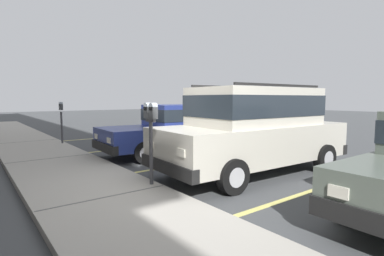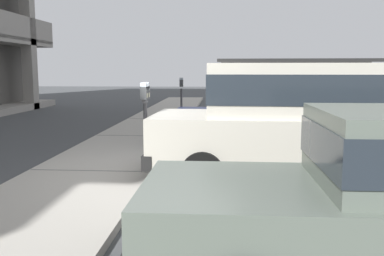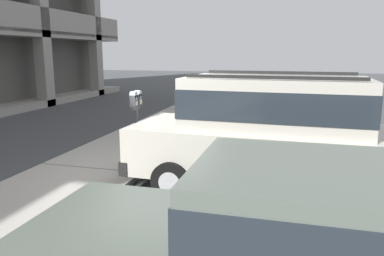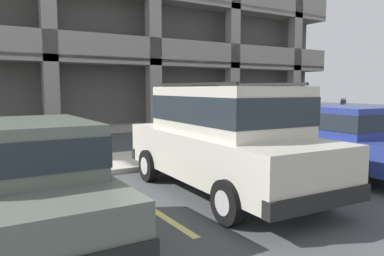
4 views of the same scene
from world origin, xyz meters
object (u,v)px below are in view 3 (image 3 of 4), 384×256
Objects in this scene: red_sedan at (297,252)px; parking_meter_near at (136,111)px; dark_hatchback at (276,115)px; silver_suv at (272,130)px; parking_meter_far at (210,88)px.

red_sedan is 4.79m from parking_meter_near.
red_sedan is at bearing -141.55° from parking_meter_near.
parking_meter_near is (-2.92, 2.51, 0.44)m from dark_hatchback.
silver_suv reaches higher than dark_hatchback.
parking_meter_far is at bearing 36.69° from dark_hatchback.
dark_hatchback is 3.05× the size of parking_meter_far.
parking_meter_near is at bearing 38.31° from red_sedan.
red_sedan is at bearing -164.03° from parking_meter_far.
silver_suv is 7.29m from parking_meter_far.
silver_suv is 2.59m from parking_meter_near.
parking_meter_near is 1.03× the size of parking_meter_far.
silver_suv is 3.20m from dark_hatchback.
parking_meter_near is at bearing 179.85° from parking_meter_far.
dark_hatchback is 4.42m from parking_meter_far.
parking_meter_far is at bearing 22.79° from silver_suv.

